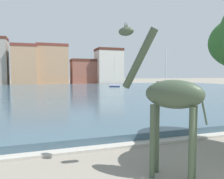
{
  "coord_description": "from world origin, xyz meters",
  "views": [
    {
      "loc": [
        -4.81,
        -2.64,
        3.15
      ],
      "look_at": [
        -0.54,
        10.22,
        2.2
      ],
      "focal_mm": 34.8,
      "sensor_mm": 36.0,
      "label": 1
    }
  ],
  "objects": [
    {
      "name": "harbor_water",
      "position": [
        0.0,
        33.31,
        0.22
      ],
      "size": [
        87.05,
        54.17,
        0.44
      ],
      "primitive_type": "cube",
      "color": "#3D5666",
      "rests_on": "ground"
    },
    {
      "name": "quay_edge_coping",
      "position": [
        0.0,
        5.97,
        0.06
      ],
      "size": [
        87.05,
        0.5,
        0.12
      ],
      "primitive_type": "cube",
      "color": "#ADA89E",
      "rests_on": "ground"
    },
    {
      "name": "giraffe_statue",
      "position": [
        -1.18,
        2.92,
        2.47
      ],
      "size": [
        2.17,
        2.3,
        4.84
      ],
      "color": "#3D4C38",
      "rests_on": "ground"
    },
    {
      "name": "sailboat_navy",
      "position": [
        12.15,
        46.53,
        0.36
      ],
      "size": [
        4.98,
        9.17,
        7.01
      ],
      "color": "navy",
      "rests_on": "ground"
    },
    {
      "name": "sailboat_orange",
      "position": [
        14.3,
        27.69,
        0.64
      ],
      "size": [
        2.8,
        6.03,
        7.55
      ],
      "color": "orange",
      "rests_on": "ground"
    },
    {
      "name": "townhouse_end_terrace",
      "position": [
        -8.85,
        63.84,
        5.77
      ],
      "size": [
        6.72,
        7.09,
        11.52
      ],
      "color": "tan",
      "rests_on": "ground"
    },
    {
      "name": "townhouse_wide_warehouse",
      "position": [
        -1.19,
        64.65,
        6.06
      ],
      "size": [
        9.08,
        5.1,
        12.08
      ],
      "color": "tan",
      "rests_on": "ground"
    },
    {
      "name": "townhouse_corner_house",
      "position": [
        8.39,
        66.15,
        3.97
      ],
      "size": [
        7.91,
        6.31,
        7.92
      ],
      "color": "#8E5142",
      "rests_on": "ground"
    },
    {
      "name": "townhouse_narrow_midrow",
      "position": [
        16.19,
        64.05,
        5.68
      ],
      "size": [
        8.15,
        6.93,
        11.33
      ],
      "color": "beige",
      "rests_on": "ground"
    }
  ]
}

